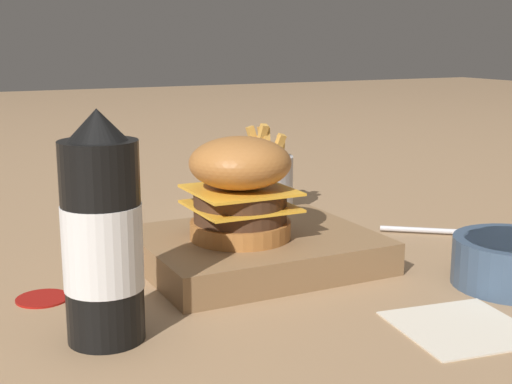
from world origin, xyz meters
name	(u,v)px	position (x,y,z in m)	size (l,w,h in m)	color
ground_plane	(271,279)	(0.00, 0.00, 0.00)	(6.00, 6.00, 0.00)	#9E7A56
serving_board	(256,250)	(0.01, 0.05, 0.02)	(0.26, 0.21, 0.04)	olive
burger	(240,187)	(-0.01, 0.05, 0.10)	(0.11, 0.11, 0.12)	#AD6B33
ketchup_bottle	(102,237)	(-0.20, -0.08, 0.09)	(0.07, 0.07, 0.20)	black
fries_basket	(259,182)	(0.13, 0.29, 0.04)	(0.10, 0.10, 0.13)	#B7B7BC
spoon	(479,233)	(0.32, 0.03, 0.01)	(0.16, 0.13, 0.01)	silver
ketchup_puddle	(43,298)	(-0.24, 0.05, 0.00)	(0.05, 0.05, 0.00)	#9E140F
parchment_square	(462,327)	(0.09, -0.20, 0.00)	(0.13, 0.13, 0.00)	beige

